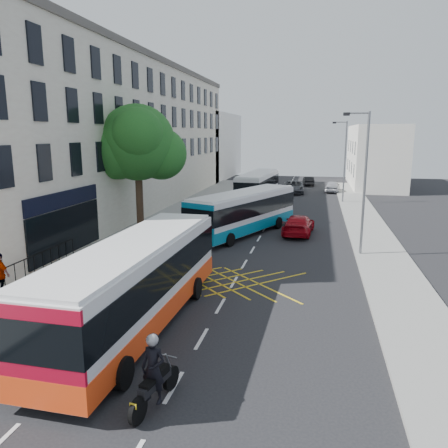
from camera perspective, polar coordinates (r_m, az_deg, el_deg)
The scene contains 21 objects.
ground at distance 15.62m, azimuth -2.96°, elevation -14.74°, with size 120.00×120.00×0.00m, color black.
pavement_left at distance 31.74m, azimuth -10.81°, elevation -0.99°, with size 5.00×70.00×0.15m, color gray.
pavement_right at distance 29.55m, azimuth 19.17°, elevation -2.39°, with size 3.00×70.00×0.15m, color gray.
terrace_main at distance 41.89m, azimuth -13.13°, elevation 11.17°, with size 8.30×45.00×13.50m.
terrace_far at distance 70.76m, azimuth -2.43°, elevation 10.15°, with size 8.00×20.00×10.00m, color silver.
building_right at distance 61.99m, azimuth 19.06°, elevation 8.38°, with size 6.00×18.00×8.00m, color silver.
street_tree at distance 30.96m, azimuth -11.29°, elevation 10.29°, with size 6.30×5.70×8.80m.
lamp_near at distance 25.72m, azimuth 17.74°, elevation 5.96°, with size 1.45×0.15×8.00m.
lamp_far at distance 45.61m, azimuth 15.40°, elevation 8.39°, with size 1.45×0.15×8.00m.
railings at distance 23.90m, azimuth -22.59°, elevation -4.32°, with size 0.08×5.60×1.14m, color black, non-canonical shape.
bus_near at distance 16.19m, azimuth -11.44°, elevation -7.50°, with size 3.05×11.48×3.21m.
bus_mid at distance 30.64m, azimuth 2.59°, elevation 1.61°, with size 6.38×10.77×2.99m.
bus_far at distance 45.62m, azimuth 4.47°, elevation 4.94°, with size 3.28×10.82×3.00m.
motorbike at distance 11.95m, azimuth -9.13°, elevation -18.62°, with size 0.81×2.26×2.02m.
parked_car_blue at distance 15.22m, azimuth -24.35°, elevation -13.35°, with size 1.83×4.55×1.55m, color #0D1C35.
parked_car_silver at distance 22.00m, azimuth -11.49°, elevation -5.17°, with size 1.37×3.94×1.30m, color #A9ABB0.
red_hatchback at distance 31.07m, azimuth 9.72°, elevation -0.08°, with size 1.91×4.70×1.36m, color #A30611.
distant_car_grey at distance 52.66m, azimuth 9.06°, elevation 4.80°, with size 2.40×5.20×1.44m, color #3D3F44.
distant_car_silver at distance 54.39m, azimuth 13.97°, elevation 4.79°, with size 1.65×4.10×1.40m, color #ADAEB5.
distant_car_dark at distance 60.85m, azimuth 10.96°, elevation 5.54°, with size 1.28×3.66×1.21m, color black.
pedestrian_far at distance 20.98m, azimuth -27.18°, elevation -5.85°, with size 1.10×0.46×1.88m, color gray.
Camera 1 is at (3.68, -13.48, 6.96)m, focal length 35.00 mm.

